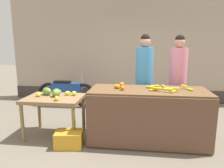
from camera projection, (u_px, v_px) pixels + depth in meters
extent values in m
plane|color=#756B5B|center=(129.00, 139.00, 3.70)|extent=(24.00, 24.00, 0.00)
cube|color=tan|center=(134.00, 48.00, 5.99)|extent=(7.31, 0.20, 3.09)
cube|color=#3F3833|center=(133.00, 95.00, 6.15)|extent=(7.31, 0.04, 0.36)
cube|color=brown|center=(148.00, 115.00, 3.57)|extent=(1.97, 0.79, 0.92)
cube|color=brown|center=(149.00, 124.00, 3.17)|extent=(1.97, 0.03, 0.86)
cube|color=olive|center=(54.00, 99.00, 3.73)|extent=(1.01, 0.72, 0.06)
cylinder|color=olive|center=(22.00, 123.00, 3.55)|extent=(0.06, 0.06, 0.67)
cylinder|color=olive|center=(74.00, 126.00, 3.44)|extent=(0.06, 0.06, 0.67)
cylinder|color=olive|center=(39.00, 111.00, 4.16)|extent=(0.06, 0.06, 0.67)
cylinder|color=#836346|center=(83.00, 113.00, 4.05)|extent=(0.06, 0.06, 0.67)
cylinder|color=yellow|center=(155.00, 86.00, 3.68)|extent=(0.14, 0.08, 0.04)
cylinder|color=yellow|center=(164.00, 86.00, 3.66)|extent=(0.06, 0.15, 0.04)
cylinder|color=gold|center=(167.00, 89.00, 3.47)|extent=(0.16, 0.09, 0.04)
cylinder|color=gold|center=(166.00, 88.00, 3.56)|extent=(0.10, 0.16, 0.04)
cylinder|color=gold|center=(150.00, 87.00, 3.58)|extent=(0.14, 0.09, 0.04)
cylinder|color=yellow|center=(190.00, 89.00, 3.40)|extent=(0.10, 0.14, 0.04)
cylinder|color=gold|center=(154.00, 90.00, 3.38)|extent=(0.16, 0.10, 0.04)
cylinder|color=gold|center=(173.00, 92.00, 3.26)|extent=(0.10, 0.12, 0.04)
cylinder|color=gold|center=(151.00, 87.00, 3.62)|extent=(0.07, 0.14, 0.04)
cylinder|color=gold|center=(168.00, 89.00, 3.27)|extent=(0.14, 0.04, 0.04)
cylinder|color=yellow|center=(184.00, 86.00, 3.52)|extent=(0.10, 0.12, 0.04)
cylinder|color=yellow|center=(158.00, 88.00, 3.34)|extent=(0.14, 0.07, 0.04)
cylinder|color=gold|center=(175.00, 89.00, 3.33)|extent=(0.15, 0.08, 0.04)
sphere|color=orange|center=(118.00, 87.00, 3.54)|extent=(0.07, 0.07, 0.07)
sphere|color=orange|center=(122.00, 85.00, 3.68)|extent=(0.09, 0.09, 0.09)
sphere|color=orange|center=(116.00, 86.00, 3.58)|extent=(0.07, 0.07, 0.07)
sphere|color=orange|center=(123.00, 88.00, 3.43)|extent=(0.08, 0.08, 0.08)
ellipsoid|color=yellow|center=(38.00, 94.00, 3.75)|extent=(0.10, 0.12, 0.08)
ellipsoid|color=yellow|center=(59.00, 92.00, 3.93)|extent=(0.10, 0.12, 0.09)
ellipsoid|color=yellow|center=(74.00, 93.00, 3.82)|extent=(0.09, 0.08, 0.08)
ellipsoid|color=yellow|center=(57.00, 98.00, 3.48)|extent=(0.10, 0.12, 0.08)
ellipsoid|color=yellow|center=(68.00, 93.00, 3.84)|extent=(0.13, 0.12, 0.08)
ellipsoid|color=olive|center=(47.00, 91.00, 3.87)|extent=(0.26, 0.24, 0.14)
ellipsoid|color=olive|center=(56.00, 93.00, 3.76)|extent=(0.15, 0.23, 0.14)
cylinder|color=#33333D|center=(143.00, 109.00, 4.23)|extent=(0.29, 0.29, 0.72)
cylinder|color=#3F8CCC|center=(144.00, 70.00, 4.07)|extent=(0.34, 0.34, 0.88)
sphere|color=tan|center=(145.00, 42.00, 3.97)|extent=(0.21, 0.21, 0.21)
sphere|color=black|center=(145.00, 39.00, 3.95)|extent=(0.18, 0.18, 0.18)
cylinder|color=#33333D|center=(176.00, 109.00, 4.23)|extent=(0.29, 0.29, 0.72)
cylinder|color=pink|center=(178.00, 70.00, 4.08)|extent=(0.34, 0.34, 0.88)
sphere|color=tan|center=(180.00, 43.00, 3.98)|extent=(0.21, 0.21, 0.21)
sphere|color=black|center=(180.00, 39.00, 3.97)|extent=(0.18, 0.18, 0.18)
torus|color=black|center=(84.00, 95.00, 5.51)|extent=(0.65, 0.09, 0.65)
torus|color=black|center=(50.00, 94.00, 5.62)|extent=(0.65, 0.09, 0.65)
cube|color=navy|center=(66.00, 88.00, 5.53)|extent=(0.80, 0.18, 0.28)
cube|color=black|center=(62.00, 82.00, 5.51)|extent=(0.44, 0.16, 0.08)
cylinder|color=gray|center=(82.00, 82.00, 5.45)|extent=(0.04, 0.04, 0.40)
cube|color=gold|center=(69.00, 139.00, 3.41)|extent=(0.48, 0.37, 0.26)
ellipsoid|color=maroon|center=(101.00, 113.00, 4.31)|extent=(0.31, 0.37, 0.49)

